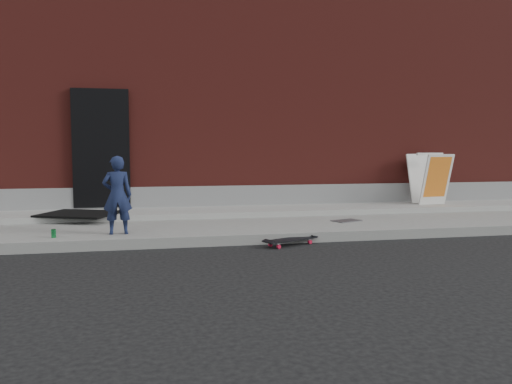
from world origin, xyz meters
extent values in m
plane|color=black|center=(0.00, 0.00, 0.00)|extent=(80.00, 80.00, 0.00)
cube|color=slate|center=(0.00, 1.50, 0.07)|extent=(20.00, 3.00, 0.15)
cube|color=gray|center=(0.00, 2.40, 0.20)|extent=(20.00, 1.20, 0.10)
cube|color=maroon|center=(0.00, 7.00, 2.50)|extent=(20.00, 8.00, 5.00)
cube|color=gray|center=(0.00, 2.97, 0.45)|extent=(20.00, 0.10, 0.40)
cube|color=black|center=(-2.60, 2.96, 1.40)|extent=(1.05, 0.12, 2.25)
imported|color=#172042|center=(-2.15, 0.47, 0.72)|extent=(0.43, 0.30, 1.14)
cylinder|color=red|center=(0.52, 0.09, 0.03)|extent=(0.07, 0.06, 0.06)
cylinder|color=red|center=(0.59, -0.08, 0.03)|extent=(0.07, 0.06, 0.06)
cylinder|color=red|center=(-0.02, -0.16, 0.03)|extent=(0.07, 0.06, 0.06)
cylinder|color=red|center=(0.06, -0.33, 0.03)|extent=(0.07, 0.06, 0.06)
cube|color=#A8A8AC|center=(0.56, 0.00, 0.07)|extent=(0.13, 0.19, 0.02)
cube|color=#A8A8AC|center=(0.02, -0.24, 0.07)|extent=(0.13, 0.19, 0.02)
cube|color=black|center=(0.29, -0.12, 0.09)|extent=(0.86, 0.56, 0.02)
cube|color=white|center=(4.04, 2.24, 0.77)|extent=(0.67, 0.37, 1.04)
cube|color=white|center=(3.98, 2.70, 0.77)|extent=(0.67, 0.37, 1.04)
cube|color=yellow|center=(4.04, 2.21, 0.72)|extent=(0.55, 0.28, 0.83)
cube|color=white|center=(4.01, 2.47, 1.29)|extent=(0.64, 0.14, 0.05)
cylinder|color=#1A823B|center=(-3.01, 0.34, 0.21)|extent=(0.07, 0.07, 0.12)
cube|color=black|center=(-2.90, 2.04, 0.27)|extent=(1.49, 1.37, 0.03)
cube|color=#58595E|center=(1.61, 1.04, 0.16)|extent=(0.55, 0.45, 0.01)
camera|label=1|loc=(-1.63, -6.97, 1.37)|focal=35.00mm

